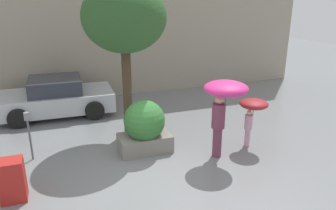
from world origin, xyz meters
name	(u,v)px	position (x,y,z in m)	size (l,w,h in m)	color
ground_plane	(145,173)	(0.00, 0.00, 0.00)	(40.00, 40.00, 0.00)	slate
building_facade	(97,21)	(0.00, 6.50, 3.00)	(18.00, 0.30, 6.00)	#9E937F
planter_box	(145,127)	(0.32, 1.10, 0.70)	(1.39, 1.09, 1.42)	gray
person_adult	(224,97)	(2.10, 0.14, 1.63)	(1.09, 1.09, 2.02)	brown
person_child	(253,108)	(3.15, 0.40, 1.12)	(0.77, 0.77, 1.36)	#D199B7
parked_car_near	(57,98)	(-1.80, 4.86, 0.60)	(3.86, 2.15, 1.30)	#B7BCC1
street_tree	(124,18)	(0.17, 2.35, 3.41)	(2.31, 2.31, 4.43)	#423323
parking_meter	(28,126)	(-2.53, 1.60, 0.92)	(0.14, 0.14, 1.28)	#595B60
newspaper_box	(12,180)	(-2.83, -0.11, 0.45)	(0.50, 0.44, 0.90)	#B2231E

